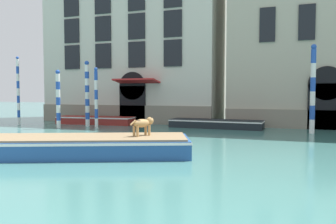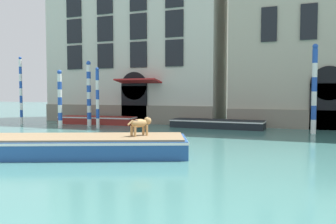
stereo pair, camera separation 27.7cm
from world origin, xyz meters
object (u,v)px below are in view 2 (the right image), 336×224
(boat_foreground, at_px, (78,145))
(boat_moored_far, at_px, (217,124))
(mooring_pole_0, at_px, (314,89))
(mooring_pole_1, at_px, (60,99))
(dog_on_deck, at_px, (141,123))
(boat_moored_near_palazzo, at_px, (97,120))
(mooring_pole_5, at_px, (98,97))
(mooring_pole_4, at_px, (89,93))
(mooring_pole_2, at_px, (21,90))

(boat_foreground, xyz_separation_m, boat_moored_far, (2.71, 10.39, -0.08))
(mooring_pole_0, distance_m, mooring_pole_1, 14.54)
(dog_on_deck, relative_size, mooring_pole_1, 0.25)
(dog_on_deck, bearing_deg, boat_moored_near_palazzo, 67.49)
(dog_on_deck, distance_m, mooring_pole_5, 9.45)
(dog_on_deck, distance_m, boat_moored_near_palazzo, 12.14)
(mooring_pole_4, bearing_deg, boat_moored_far, 10.94)
(boat_moored_far, distance_m, mooring_pole_2, 13.42)
(boat_moored_far, distance_m, mooring_pole_4, 8.45)
(mooring_pole_1, bearing_deg, boat_moored_far, 20.05)
(mooring_pole_1, bearing_deg, mooring_pole_2, 165.03)
(mooring_pole_2, bearing_deg, mooring_pole_0, 3.48)
(dog_on_deck, xyz_separation_m, mooring_pole_1, (-8.28, 6.25, 0.71))
(boat_moored_near_palazzo, distance_m, mooring_pole_5, 3.15)
(dog_on_deck, height_order, mooring_pole_1, mooring_pole_1)
(dog_on_deck, bearing_deg, mooring_pole_4, 71.08)
(boat_moored_far, bearing_deg, boat_foreground, -101.49)
(boat_moored_near_palazzo, height_order, mooring_pole_2, mooring_pole_2)
(boat_moored_near_palazzo, bearing_deg, boat_foreground, -64.89)
(boat_foreground, relative_size, mooring_pole_0, 1.65)
(boat_moored_near_palazzo, height_order, mooring_pole_5, mooring_pole_5)
(dog_on_deck, bearing_deg, mooring_pole_1, 81.36)
(boat_foreground, bearing_deg, mooring_pole_5, 96.14)
(boat_foreground, xyz_separation_m, mooring_pole_1, (-6.31, 7.10, 1.44))
(boat_moored_near_palazzo, bearing_deg, mooring_pole_2, -160.09)
(boat_moored_far, relative_size, mooring_pole_4, 1.36)
(mooring_pole_2, distance_m, mooring_pole_4, 5.03)
(mooring_pole_1, bearing_deg, mooring_pole_4, 61.77)
(boat_foreground, distance_m, boat_moored_near_palazzo, 11.71)
(mooring_pole_0, bearing_deg, mooring_pole_1, -171.27)
(mooring_pole_1, bearing_deg, mooring_pole_0, 8.73)
(mooring_pole_0, distance_m, mooring_pole_5, 12.33)
(boat_moored_far, xyz_separation_m, mooring_pole_2, (-13.08, -2.21, 2.05))
(mooring_pole_5, bearing_deg, mooring_pole_0, 6.27)
(boat_moored_far, relative_size, mooring_pole_5, 1.55)
(boat_moored_far, height_order, mooring_pole_1, mooring_pole_1)
(mooring_pole_2, bearing_deg, mooring_pole_4, 7.35)
(mooring_pole_4, bearing_deg, dog_on_deck, -47.33)
(boat_foreground, xyz_separation_m, mooring_pole_5, (-4.19, 7.96, 1.52))
(boat_foreground, height_order, boat_moored_far, boat_foreground)
(dog_on_deck, bearing_deg, mooring_pole_5, 69.34)
(mooring_pole_1, bearing_deg, boat_foreground, -48.40)
(mooring_pole_0, bearing_deg, boat_moored_near_palazzo, 176.07)
(boat_moored_near_palazzo, xyz_separation_m, mooring_pole_1, (-0.65, -3.15, 1.52))
(boat_foreground, xyz_separation_m, mooring_pole_2, (-10.36, 8.19, 1.97))
(mooring_pole_0, xyz_separation_m, mooring_pole_2, (-18.41, -1.12, -0.05))
(mooring_pole_0, height_order, mooring_pole_4, mooring_pole_0)
(mooring_pole_1, xyz_separation_m, mooring_pole_5, (2.11, 0.86, 0.08))
(boat_foreground, distance_m, mooring_pole_0, 12.47)
(boat_moored_far, xyz_separation_m, mooring_pole_0, (5.34, -1.09, 2.10))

